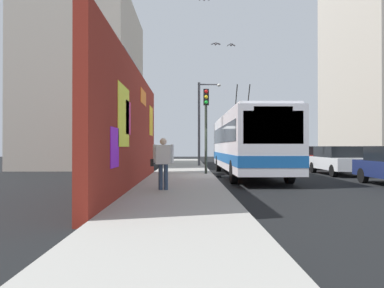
% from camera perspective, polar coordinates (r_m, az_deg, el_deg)
% --- Properties ---
extents(ground_plane, '(80.00, 80.00, 0.00)m').
position_cam_1_polar(ground_plane, '(18.08, 3.49, -5.36)').
color(ground_plane, black).
extents(sidewalk_slab, '(48.00, 3.20, 0.15)m').
position_cam_1_polar(sidewalk_slab, '(18.02, -1.61, -5.14)').
color(sidewalk_slab, '#9E9B93').
rests_on(sidewalk_slab, ground_plane).
extents(graffiti_wall, '(13.61, 0.32, 4.51)m').
position_cam_1_polar(graffiti_wall, '(13.93, -9.09, 2.47)').
color(graffiti_wall, maroon).
rests_on(graffiti_wall, ground_plane).
extents(building_far_left, '(11.50, 7.40, 12.52)m').
position_cam_1_polar(building_far_left, '(30.24, -15.98, 8.54)').
color(building_far_left, '#B2A899').
rests_on(building_far_left, ground_plane).
extents(building_far_right, '(13.91, 6.63, 18.73)m').
position_cam_1_polar(building_far_right, '(40.35, 26.82, 10.78)').
color(building_far_right, '#B2A899').
rests_on(building_far_right, ground_plane).
extents(city_bus, '(11.89, 2.63, 5.04)m').
position_cam_1_polar(city_bus, '(19.46, 8.51, 0.33)').
color(city_bus, silver).
rests_on(city_bus, ground_plane).
extents(parked_car_white, '(4.57, 1.91, 1.58)m').
position_cam_1_polar(parked_car_white, '(21.90, 21.64, -2.28)').
color(parked_car_white, white).
rests_on(parked_car_white, ground_plane).
extents(parked_car_red, '(4.66, 1.78, 1.58)m').
position_cam_1_polar(parked_car_red, '(27.68, 16.79, -1.90)').
color(parked_car_red, '#B21E19').
rests_on(parked_car_red, ground_plane).
extents(parked_car_champagne, '(4.49, 1.75, 1.58)m').
position_cam_1_polar(parked_car_champagne, '(32.91, 13.93, -1.67)').
color(parked_car_champagne, '#C6B793').
rests_on(parked_car_champagne, ground_plane).
extents(pedestrian_near_wall, '(0.23, 0.75, 1.69)m').
position_cam_1_polar(pedestrian_near_wall, '(12.03, -4.53, -2.40)').
color(pedestrian_near_wall, '#2D3F59').
rests_on(pedestrian_near_wall, sidewalk_slab).
extents(traffic_light, '(0.49, 0.28, 4.43)m').
position_cam_1_polar(traffic_light, '(19.19, 2.19, 4.24)').
color(traffic_light, '#2D382D').
rests_on(traffic_light, sidewalk_slab).
extents(street_lamp, '(0.44, 1.72, 6.22)m').
position_cam_1_polar(street_lamp, '(27.52, 1.52, 4.13)').
color(street_lamp, '#4C4C51').
rests_on(street_lamp, sidewalk_slab).
extents(flying_pigeons, '(5.77, 3.53, 1.67)m').
position_cam_1_polar(flying_pigeons, '(21.10, 5.51, 18.74)').
color(flying_pigeons, slate).
extents(curbside_puddle, '(1.48, 1.48, 0.00)m').
position_cam_1_polar(curbside_puddle, '(19.10, 5.08, -5.09)').
color(curbside_puddle, black).
rests_on(curbside_puddle, ground_plane).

